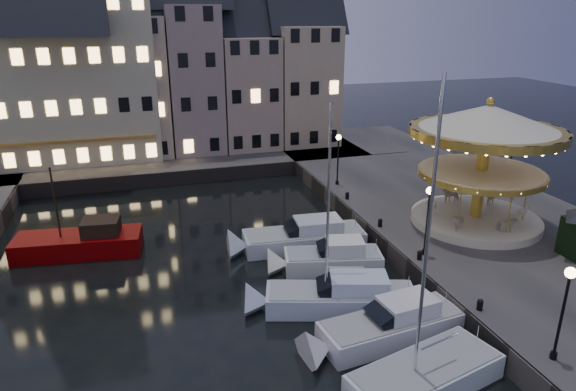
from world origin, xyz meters
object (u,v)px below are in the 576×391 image
object	(u,v)px
carousel	(485,142)
streetlamp_d	(511,162)
streetlamp_a	(565,301)
red_fishing_boat	(82,243)
motorboat_c	(333,298)
motorboat_e	(298,239)
streetlamp_b	(428,211)
bollard_a	(480,304)
streetlamp_c	(338,152)
bollard_d	(347,195)
motorboat_a	(415,382)
motorboat_b	(384,328)
bollard_b	(420,255)
motorboat_d	(326,260)
bollard_c	(380,222)

from	to	relation	value
carousel	streetlamp_d	bearing A→B (deg)	34.64
streetlamp_a	red_fishing_boat	world-z (taller)	red_fishing_boat
motorboat_c	red_fishing_boat	distance (m)	16.92
streetlamp_d	motorboat_e	bearing A→B (deg)	-175.32
streetlamp_b	bollard_a	world-z (taller)	streetlamp_b
motorboat_e	streetlamp_d	bearing A→B (deg)	4.68
streetlamp_c	bollard_d	xyz separation A→B (m)	(-0.60, -3.50, -2.41)
motorboat_c	carousel	bearing A→B (deg)	22.94
streetlamp_c	motorboat_a	distance (m)	23.26
bollard_d	motorboat_b	world-z (taller)	motorboat_b
bollard_b	carousel	distance (m)	9.04
bollard_a	bollard_b	size ratio (longest dim) A/B	1.00
motorboat_c	streetlamp_d	bearing A→B (deg)	26.85
streetlamp_d	bollard_a	xyz separation A→B (m)	(-11.90, -13.00, -2.41)
streetlamp_a	bollard_a	xyz separation A→B (m)	(-0.60, 4.00, -2.41)
streetlamp_d	motorboat_c	size ratio (longest dim) A/B	0.36
streetlamp_a	motorboat_c	world-z (taller)	motorboat_c
streetlamp_d	bollard_d	distance (m)	12.51
streetlamp_d	motorboat_d	size ratio (longest dim) A/B	0.61
streetlamp_a	streetlamp_c	size ratio (longest dim) A/B	1.00
streetlamp_a	streetlamp_b	world-z (taller)	same
streetlamp_d	bollard_b	world-z (taller)	streetlamp_d
streetlamp_a	streetlamp_b	size ratio (longest dim) A/B	1.00
streetlamp_a	bollard_c	xyz separation A→B (m)	(-0.60, 14.50, -2.41)
motorboat_b	streetlamp_a	bearing A→B (deg)	-42.82
streetlamp_a	bollard_d	bearing A→B (deg)	91.72
red_fishing_boat	motorboat_d	bearing A→B (deg)	-25.06
streetlamp_c	motorboat_b	world-z (taller)	streetlamp_c
bollard_a	motorboat_b	bearing A→B (deg)	170.18
streetlamp_d	bollard_d	xyz separation A→B (m)	(-11.90, 3.00, -2.41)
streetlamp_c	red_fishing_boat	distance (m)	20.31
bollard_a	bollard_c	distance (m)	10.50
bollard_a	motorboat_c	bearing A→B (deg)	146.03
bollard_d	motorboat_e	bearing A→B (deg)	-140.45
bollard_c	red_fishing_boat	bearing A→B (deg)	167.07
motorboat_c	motorboat_e	world-z (taller)	motorboat_c
motorboat_c	motorboat_a	bearing A→B (deg)	-82.45
streetlamp_a	bollard_c	bearing A→B (deg)	92.37
streetlamp_d	motorboat_c	world-z (taller)	motorboat_c
streetlamp_b	motorboat_d	bearing A→B (deg)	157.45
streetlamp_c	bollard_c	distance (m)	9.34
streetlamp_b	motorboat_c	bearing A→B (deg)	-162.78
bollard_a	bollard_d	size ratio (longest dim) A/B	1.00
bollard_c	motorboat_e	size ratio (longest dim) A/B	0.06
motorboat_c	carousel	world-z (taller)	motorboat_c
streetlamp_b	streetlamp_d	xyz separation A→B (m)	(11.30, 7.00, 0.00)
motorboat_e	red_fishing_boat	world-z (taller)	red_fishing_boat
motorboat_b	streetlamp_b	bearing A→B (deg)	45.21
bollard_a	bollard_c	bearing A→B (deg)	90.00
motorboat_c	motorboat_d	bearing A→B (deg)	73.73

